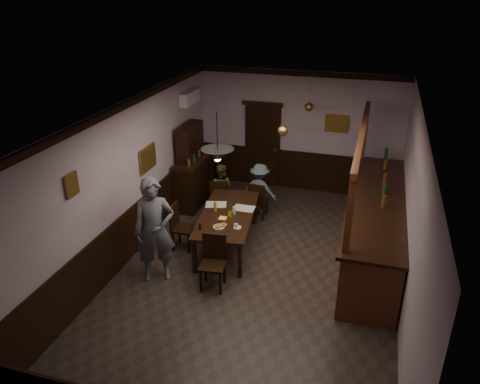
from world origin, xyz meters
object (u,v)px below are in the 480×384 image
at_px(person_standing, 155,230).
at_px(person_seated_left, 221,188).
at_px(chair_far_right, 257,199).
at_px(chair_far_left, 219,196).
at_px(person_seated_right, 260,189).
at_px(bar_counter, 374,225).
at_px(dining_table, 227,216).
at_px(chair_near, 213,259).
at_px(pendant_brass_mid, 283,131).
at_px(sideboard, 193,172).
at_px(soda_can, 230,214).
at_px(pendant_iron, 217,155).
at_px(coffee_cup, 236,226).
at_px(chair_side, 180,225).
at_px(pendant_brass_far, 309,107).

relative_size(person_standing, person_seated_left, 1.69).
relative_size(chair_far_right, person_standing, 0.45).
distance_m(chair_far_left, person_seated_right, 0.94).
relative_size(chair_far_left, bar_counter, 0.20).
height_order(dining_table, chair_near, chair_near).
bearing_deg(chair_far_right, bar_counter, 165.26).
height_order(chair_far_left, person_seated_left, person_seated_left).
bearing_deg(person_seated_left, pendant_brass_mid, 153.86).
relative_size(chair_far_left, chair_far_right, 1.01).
bearing_deg(dining_table, person_seated_right, 81.27).
bearing_deg(person_seated_left, chair_near, 105.90).
relative_size(bar_counter, pendant_brass_mid, 5.54).
bearing_deg(chair_near, sideboard, 110.77).
relative_size(chair_far_left, person_seated_right, 0.73).
height_order(chair_far_right, soda_can, chair_far_right).
height_order(chair_near, soda_can, chair_near).
height_order(chair_far_right, person_seated_left, person_seated_left).
xyz_separation_m(person_standing, soda_can, (0.98, 1.24, -0.16)).
xyz_separation_m(person_seated_left, bar_counter, (3.43, -0.93, 0.06)).
bearing_deg(bar_counter, pendant_iron, -153.48).
xyz_separation_m(coffee_cup, bar_counter, (2.45, 1.06, -0.17)).
xyz_separation_m(chair_far_right, soda_can, (-0.16, -1.46, 0.33)).
bearing_deg(chair_far_left, pendant_brass_mid, 146.00).
bearing_deg(coffee_cup, soda_can, 114.08).
bearing_deg(sideboard, chair_side, -75.54).
bearing_deg(soda_can, dining_table, 127.31).
relative_size(coffee_cup, bar_counter, 0.02).
bearing_deg(chair_far_left, person_standing, 67.38).
height_order(person_seated_left, coffee_cup, person_seated_left).
xyz_separation_m(person_standing, bar_counter, (3.66, 1.92, -0.34)).
xyz_separation_m(person_seated_left, pendant_iron, (0.75, -2.27, 1.69)).
bearing_deg(person_standing, chair_near, -24.75).
height_order(person_standing, coffee_cup, person_standing).
relative_size(dining_table, soda_can, 19.26).
bearing_deg(chair_near, coffee_cup, 71.38).
distance_m(coffee_cup, pendant_brass_mid, 2.03).
xyz_separation_m(chair_far_left, person_standing, (-0.28, -2.59, 0.49)).
distance_m(person_seated_left, bar_counter, 3.56).
bearing_deg(chair_far_left, chair_side, 62.56).
xyz_separation_m(coffee_cup, pendant_iron, (-0.23, -0.28, 1.46)).
relative_size(coffee_cup, soda_can, 0.67).
xyz_separation_m(bar_counter, pendant_brass_mid, (-1.89, 0.19, 1.66)).
distance_m(person_seated_left, person_seated_right, 0.90).
height_order(chair_near, pendant_iron, pendant_iron).
bearing_deg(chair_far_right, pendant_brass_mid, 139.30).
xyz_separation_m(chair_far_left, pendant_brass_mid, (1.49, -0.47, 1.81)).
distance_m(chair_far_right, person_standing, 2.98).
relative_size(soda_can, sideboard, 0.06).
height_order(sideboard, pendant_brass_far, pendant_brass_far).
height_order(coffee_cup, pendant_iron, pendant_iron).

